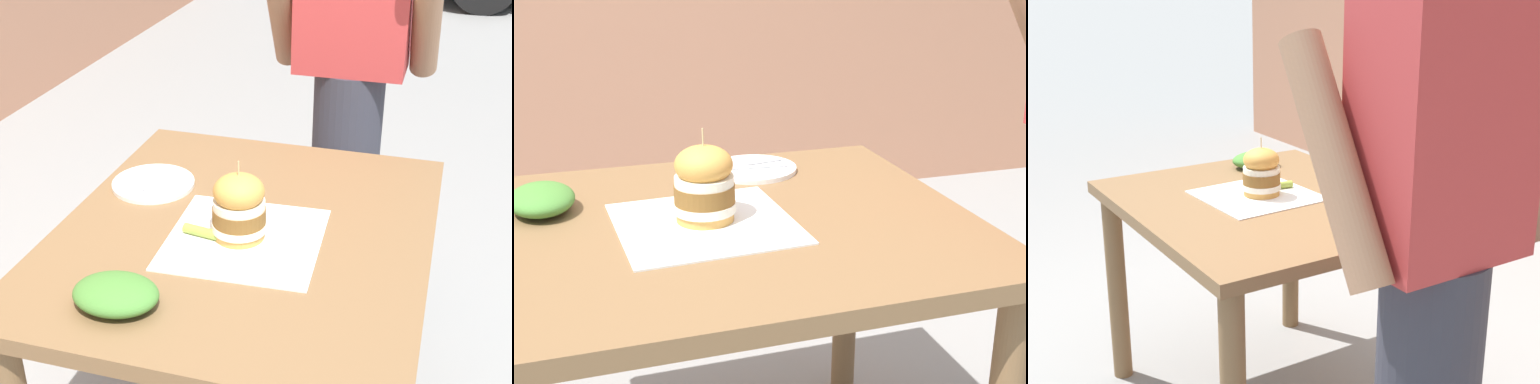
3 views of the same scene
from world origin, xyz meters
TOP-DOWN VIEW (x-y plane):
  - patio_table at (0.00, 0.00)m, footprint 0.88×1.03m
  - serving_paper at (0.01, -0.05)m, footprint 0.37×0.37m
  - sandwich at (0.00, -0.04)m, footprint 0.13×0.13m
  - pickle_spear at (-0.09, -0.06)m, footprint 0.09×0.04m
  - side_plate_with_forks at (-0.30, 0.15)m, footprint 0.22×0.22m
  - side_salad at (-0.16, -0.36)m, footprint 0.18×0.14m

SIDE VIEW (x-z plane):
  - patio_table at x=0.00m, z-range 0.26..1.02m
  - serving_paper at x=0.01m, z-range 0.77..0.77m
  - side_plate_with_forks at x=-0.30m, z-range 0.76..0.78m
  - pickle_spear at x=-0.09m, z-range 0.77..0.80m
  - side_salad at x=-0.16m, z-range 0.77..0.83m
  - sandwich at x=0.00m, z-range 0.75..0.95m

